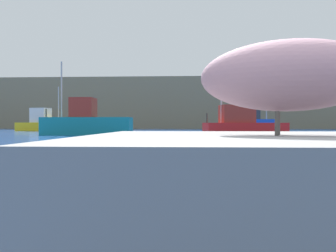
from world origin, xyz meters
The scene contains 8 objects.
hillside_backdrop centered at (0.00, 66.73, 4.52)m, with size 140.00×17.92×9.05m, color #7F755B.
pier_dock centered at (0.17, 0.00, 0.42)m, with size 2.67×2.44×0.83m, color gray.
pelican centered at (0.18, 0.00, 1.24)m, with size 1.46×0.83×0.89m.
fishing_boat_teal centered at (-8.59, 25.45, 1.00)m, with size 7.08×2.54×5.90m.
fishing_boat_red centered at (3.54, 23.59, 0.83)m, with size 6.21×2.98×3.90m.
fishing_boat_yellow centered at (-18.27, 39.92, 0.96)m, with size 7.04×3.17×5.39m.
fishing_boat_blue centered at (6.42, 36.32, 0.90)m, with size 5.84×2.17×4.71m.
mooring_buoy centered at (-0.36, 11.15, 0.30)m, with size 0.60×0.60×0.60m, color red.
Camera 1 is at (-0.49, -2.39, 0.91)m, focal length 37.59 mm.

